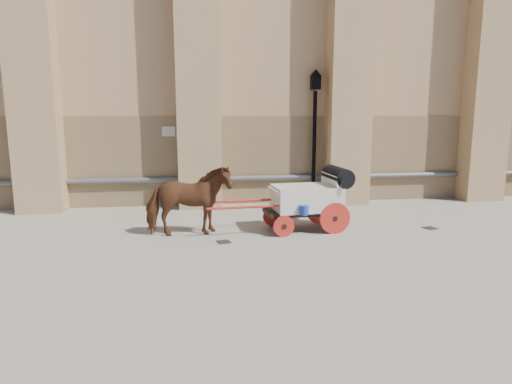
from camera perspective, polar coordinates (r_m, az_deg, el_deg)
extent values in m
plane|color=gray|center=(11.92, -1.80, -5.36)|extent=(90.00, 90.00, 0.00)
cube|color=olive|center=(15.98, 3.79, 4.10)|extent=(44.00, 0.35, 3.00)
cylinder|color=#59595B|center=(15.79, 3.96, 1.83)|extent=(42.00, 0.18, 0.18)
cube|color=beige|center=(15.43, -10.87, 7.45)|extent=(0.42, 0.04, 0.32)
imported|color=brown|center=(11.78, -8.43, -1.11)|extent=(2.23, 1.16, 1.82)
cube|color=black|center=(12.35, 5.88, -2.42)|extent=(2.10, 1.09, 0.11)
cube|color=beige|center=(12.31, 6.32, -0.72)|extent=(1.84, 1.29, 0.65)
cube|color=beige|center=(12.48, 9.36, 1.08)|extent=(0.23, 1.16, 0.51)
cube|color=beige|center=(12.04, 2.80, 0.20)|extent=(0.41, 1.04, 0.09)
cylinder|color=black|center=(12.52, 10.17, 1.94)|extent=(0.61, 1.19, 0.52)
cylinder|color=red|center=(12.09, 9.84, -3.25)|extent=(0.83, 0.12, 0.83)
cylinder|color=red|center=(13.12, 7.96, -2.12)|extent=(0.83, 0.12, 0.83)
cylinder|color=red|center=(11.68, 3.50, -4.30)|extent=(0.56, 0.10, 0.55)
cylinder|color=red|center=(12.75, 2.09, -3.04)|extent=(0.56, 0.10, 0.55)
cylinder|color=red|center=(11.51, -0.67, -1.89)|extent=(2.21, 0.25, 0.06)
cylinder|color=red|center=(12.31, -1.46, -1.09)|extent=(2.21, 0.25, 0.06)
cylinder|color=#1A3AAD|center=(11.66, 6.02, -2.26)|extent=(0.24, 0.24, 0.24)
cylinder|color=black|center=(15.71, 7.28, 5.44)|extent=(0.13, 0.13, 3.82)
cone|color=black|center=(15.95, 7.14, -0.73)|extent=(0.38, 0.38, 0.38)
cube|color=black|center=(15.68, 7.46, 13.39)|extent=(0.30, 0.30, 0.45)
cone|color=black|center=(15.70, 7.49, 14.55)|extent=(0.42, 0.42, 0.25)
cube|color=black|center=(11.28, -4.07, -6.24)|extent=(0.38, 0.38, 0.01)
cube|color=black|center=(13.42, 20.91, -4.23)|extent=(0.39, 0.39, 0.01)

